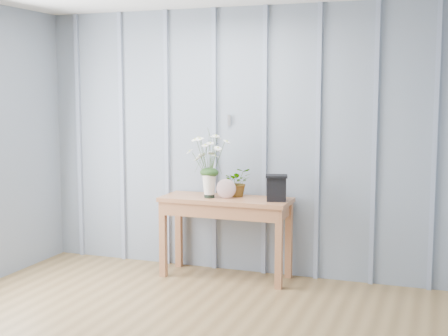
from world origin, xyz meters
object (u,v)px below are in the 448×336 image
at_px(daisy_vase, 209,157).
at_px(carved_box, 276,188).
at_px(felt_disc_vessel, 226,189).
at_px(sideboard, 226,210).

bearing_deg(daisy_vase, carved_box, 2.88).
bearing_deg(felt_disc_vessel, daisy_vase, 170.25).
relative_size(sideboard, carved_box, 5.11).
bearing_deg(sideboard, daisy_vase, -159.05).
bearing_deg(sideboard, felt_disc_vessel, -67.97).
bearing_deg(daisy_vase, felt_disc_vessel, 1.12).
xyz_separation_m(sideboard, carved_box, (0.49, -0.02, 0.23)).
xyz_separation_m(sideboard, felt_disc_vessel, (0.02, -0.05, 0.21)).
relative_size(felt_disc_vessel, carved_box, 0.78).
xyz_separation_m(sideboard, daisy_vase, (-0.14, -0.05, 0.49)).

